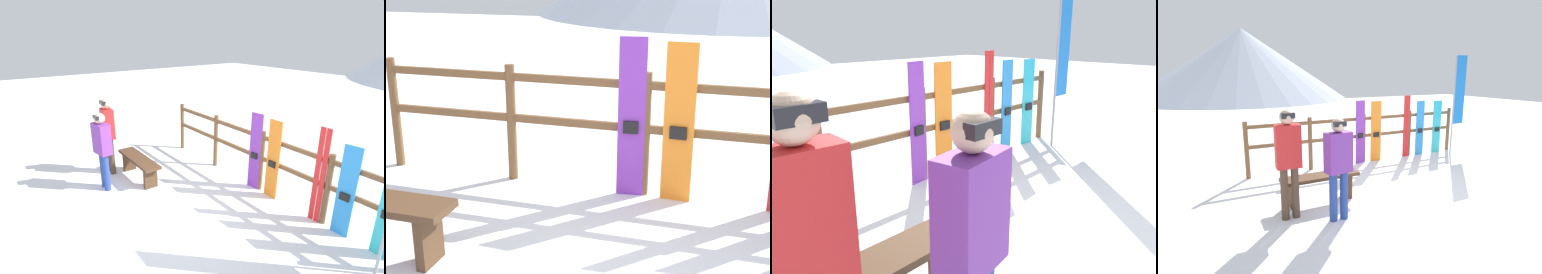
{
  "view_description": "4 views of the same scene",
  "coord_description": "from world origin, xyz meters",
  "views": [
    {
      "loc": [
        3.66,
        -2.1,
        3.05
      ],
      "look_at": [
        -0.82,
        1.08,
        1.12
      ],
      "focal_mm": 28.0,
      "sensor_mm": 36.0,
      "label": 1
    },
    {
      "loc": [
        0.83,
        -2.77,
        2.22
      ],
      "look_at": [
        -0.35,
        1.08,
        0.91
      ],
      "focal_mm": 50.0,
      "sensor_mm": 36.0,
      "label": 2
    },
    {
      "loc": [
        -3.08,
        -1.48,
        1.94
      ],
      "look_at": [
        -0.29,
        1.17,
        0.85
      ],
      "focal_mm": 35.0,
      "sensor_mm": 36.0,
      "label": 3
    },
    {
      "loc": [
        -3.6,
        -4.3,
        2.24
      ],
      "look_at": [
        -0.79,
        1.38,
        0.88
      ],
      "focal_mm": 28.0,
      "sensor_mm": 36.0,
      "label": 4
    }
  ],
  "objects": [
    {
      "name": "snowboard_orange",
      "position": [
        0.33,
        2.13,
        0.77
      ],
      "size": [
        0.29,
        0.06,
        1.55
      ],
      "color": "orange",
      "rests_on": "ground"
    },
    {
      "name": "fence",
      "position": [
        -0.0,
        2.19,
        0.74
      ],
      "size": [
        5.78,
        0.1,
        1.25
      ],
      "color": "brown",
      "rests_on": "ground"
    },
    {
      "name": "snowboard_purple",
      "position": [
        -0.13,
        2.13,
        0.79
      ],
      "size": [
        0.27,
        0.08,
        1.58
      ],
      "color": "purple",
      "rests_on": "ground"
    }
  ]
}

